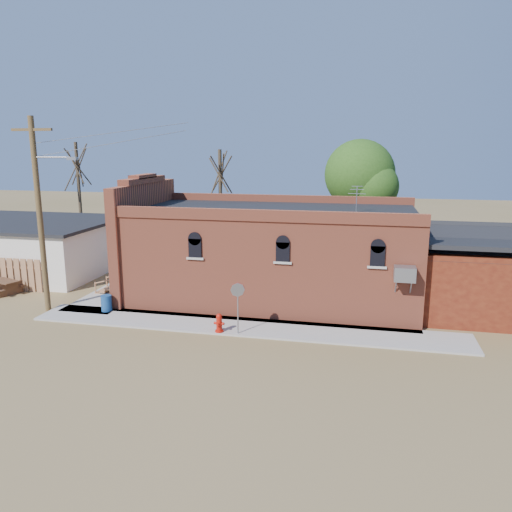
% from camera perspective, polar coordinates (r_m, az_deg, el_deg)
% --- Properties ---
extents(ground, '(120.00, 120.00, 0.00)m').
position_cam_1_polar(ground, '(21.38, -5.94, -8.67)').
color(ground, brown).
rests_on(ground, ground).
extents(sidewalk_south, '(19.00, 2.20, 0.08)m').
position_cam_1_polar(sidewalk_south, '(21.79, -1.41, -8.08)').
color(sidewalk_south, '#9E9991').
rests_on(sidewalk_south, ground).
extents(sidewalk_west, '(2.60, 10.00, 0.08)m').
position_cam_1_polar(sidewalk_west, '(28.97, -14.16, -3.25)').
color(sidewalk_west, '#9E9991').
rests_on(sidewalk_west, ground).
extents(brick_bar, '(16.40, 7.97, 6.30)m').
position_cam_1_polar(brick_bar, '(25.44, 1.31, 0.31)').
color(brick_bar, '#B95338').
rests_on(brick_bar, ground).
extents(red_shed, '(5.40, 6.40, 4.30)m').
position_cam_1_polar(red_shed, '(25.55, 23.58, -0.84)').
color(red_shed, '#50170D').
rests_on(red_shed, ground).
extents(wood_fence, '(5.20, 0.10, 1.80)m').
position_cam_1_polar(wood_fence, '(30.47, -27.14, -1.82)').
color(wood_fence, '#996D45').
rests_on(wood_fence, ground).
extents(utility_pole, '(3.12, 0.26, 9.00)m').
position_cam_1_polar(utility_pole, '(24.97, -23.43, 4.73)').
color(utility_pole, '#513920').
rests_on(utility_pole, ground).
extents(tree_bare_near, '(2.80, 2.80, 7.65)m').
position_cam_1_polar(tree_bare_near, '(33.31, -4.13, 9.43)').
color(tree_bare_near, '#423126').
rests_on(tree_bare_near, ground).
extents(tree_bare_far, '(2.80, 2.80, 8.16)m').
position_cam_1_polar(tree_bare_far, '(38.73, -19.76, 9.74)').
color(tree_bare_far, '#423126').
rests_on(tree_bare_far, ground).
extents(tree_leafy, '(4.40, 4.40, 8.15)m').
position_cam_1_polar(tree_leafy, '(32.48, 11.76, 9.08)').
color(tree_leafy, '#423126').
rests_on(tree_leafy, ground).
extents(fire_hydrant, '(0.46, 0.44, 0.80)m').
position_cam_1_polar(fire_hydrant, '(21.03, -4.24, -7.63)').
color(fire_hydrant, '#AF150A').
rests_on(fire_hydrant, sidewalk_south).
extents(stop_sign, '(0.55, 0.29, 2.17)m').
position_cam_1_polar(stop_sign, '(20.42, -2.10, -4.44)').
color(stop_sign, gray).
rests_on(stop_sign, sidewalk_south).
extents(trash_barrel, '(0.52, 0.52, 0.76)m').
position_cam_1_polar(trash_barrel, '(24.59, -16.73, -5.18)').
color(trash_barrel, navy).
rests_on(trash_barrel, sidewalk_west).
extents(picnic_table, '(2.12, 1.86, 0.74)m').
position_cam_1_polar(picnic_table, '(29.74, -26.87, -2.95)').
color(picnic_table, '#533421').
rests_on(picnic_table, ground).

